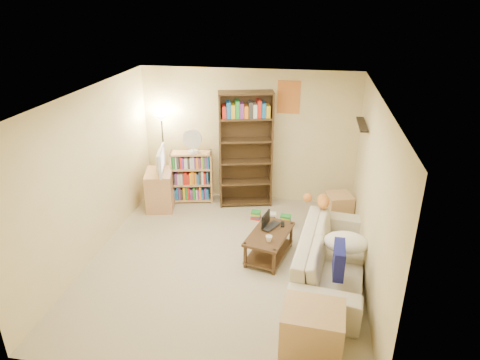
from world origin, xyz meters
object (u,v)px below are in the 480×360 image
object	(u,v)px
laptop	(274,227)
floor_lamp	(162,132)
mug	(269,239)
end_cabinet	(312,330)
desk_fan	(192,141)
side_table	(338,207)
coffee_table	(269,241)
television	(157,161)
tv_stand	(160,190)
tall_bookshelf	(246,147)
sofa	(332,257)
tabby_cat	(320,201)
short_bookshelf	(192,177)

from	to	relation	value
laptop	floor_lamp	world-z (taller)	floor_lamp
mug	end_cabinet	bearing A→B (deg)	-66.99
desk_fan	side_table	xyz separation A→B (m)	(2.69, -0.26, -0.99)
coffee_table	television	world-z (taller)	television
desk_fan	side_table	bearing A→B (deg)	-5.60
tv_stand	desk_fan	size ratio (longest dim) A/B	1.56
tall_bookshelf	sofa	bearing A→B (deg)	-67.39
television	floor_lamp	bearing A→B (deg)	-7.18
tall_bookshelf	tv_stand	bearing A→B (deg)	-179.24
tabby_cat	side_table	size ratio (longest dim) A/B	1.10
mug	floor_lamp	distance (m)	3.18
laptop	end_cabinet	distance (m)	2.03
end_cabinet	short_bookshelf	bearing A→B (deg)	123.89
laptop	mug	world-z (taller)	mug
television	side_table	bearing A→B (deg)	-102.31
tabby_cat	sofa	bearing A→B (deg)	-78.38
desk_fan	television	bearing A→B (deg)	-150.27
desk_fan	end_cabinet	size ratio (longest dim) A/B	0.68
short_bookshelf	side_table	bearing A→B (deg)	-18.07
laptop	floor_lamp	xyz separation A→B (m)	(-2.29, 1.68, 0.89)
tabby_cat	desk_fan	bearing A→B (deg)	154.37
floor_lamp	end_cabinet	xyz separation A→B (m)	(2.91, -3.61, -1.04)
laptop	television	bearing A→B (deg)	90.48
mug	tv_stand	world-z (taller)	tv_stand
mug	floor_lamp	xyz separation A→B (m)	(-2.26, 2.07, 0.86)
sofa	short_bookshelf	xyz separation A→B (m)	(-2.58, 2.08, 0.16)
short_bookshelf	end_cabinet	xyz separation A→B (m)	(2.34, -3.48, -0.22)
short_bookshelf	end_cabinet	bearing A→B (deg)	-67.73
floor_lamp	side_table	size ratio (longest dim) A/B	3.43
mug	desk_fan	distance (m)	2.61
sofa	short_bookshelf	distance (m)	3.32
tabby_cat	mug	size ratio (longest dim) A/B	4.63
coffee_table	tall_bookshelf	size ratio (longest dim) A/B	0.48
television	end_cabinet	xyz separation A→B (m)	(2.86, -3.10, -0.65)
short_bookshelf	floor_lamp	xyz separation A→B (m)	(-0.58, 0.13, 0.82)
sofa	short_bookshelf	world-z (taller)	short_bookshelf
desk_fan	tabby_cat	bearing A→B (deg)	-25.63
tv_stand	television	distance (m)	0.58
sofa	tall_bookshelf	bearing A→B (deg)	43.38
short_bookshelf	floor_lamp	bearing A→B (deg)	155.44
coffee_table	tv_stand	bearing A→B (deg)	162.65
television	floor_lamp	distance (m)	0.64
television	tall_bookshelf	bearing A→B (deg)	-88.89
coffee_table	tall_bookshelf	distance (m)	2.03
side_table	sofa	bearing A→B (deg)	-95.50
desk_fan	floor_lamp	xyz separation A→B (m)	(-0.63, 0.18, 0.09)
television	desk_fan	world-z (taller)	desk_fan
sofa	laptop	distance (m)	1.02
short_bookshelf	side_table	distance (m)	2.78
laptop	end_cabinet	xyz separation A→B (m)	(0.62, -1.93, -0.15)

